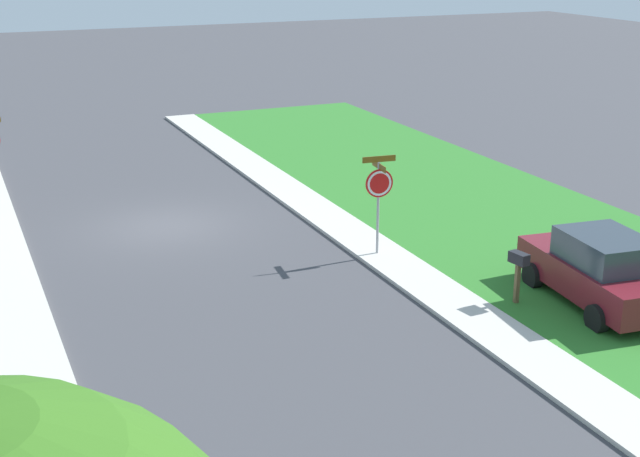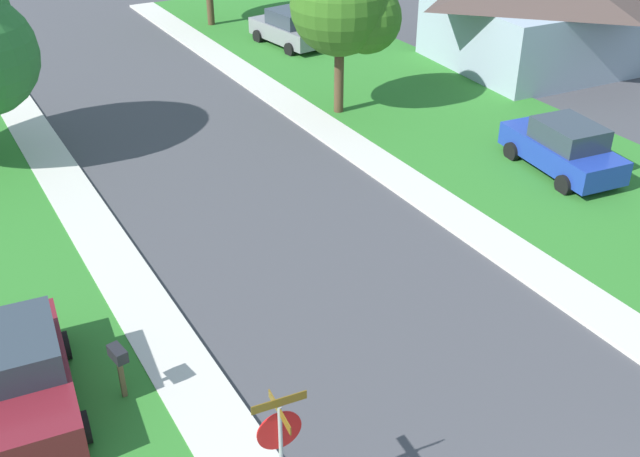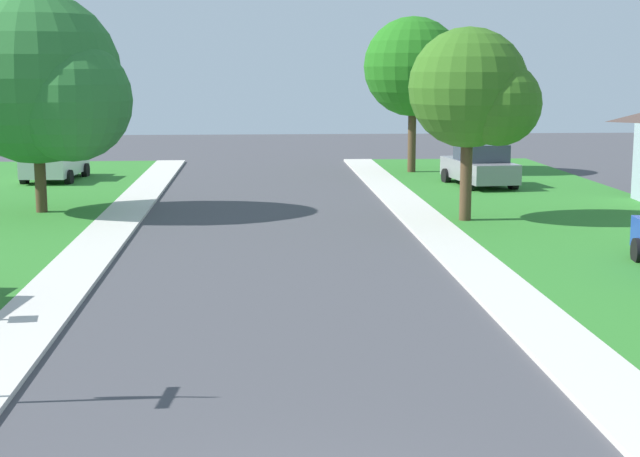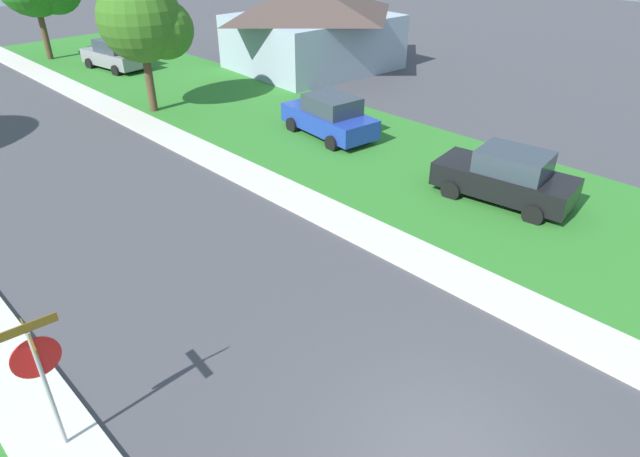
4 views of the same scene
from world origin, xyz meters
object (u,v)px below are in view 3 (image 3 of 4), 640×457
at_px(tree_sidewalk_far, 476,92).
at_px(tree_across_right, 44,84).
at_px(car_silver_far_down_street, 56,161).
at_px(tree_sidewalk_near, 419,70).
at_px(car_grey_near_corner, 480,166).

xyz_separation_m(tree_sidewalk_far, tree_across_right, (-13.22, 2.49, 0.23)).
bearing_deg(car_silver_far_down_street, tree_sidewalk_far, -38.60).
distance_m(tree_sidewalk_far, tree_sidewalk_near, 13.77).
relative_size(car_grey_near_corner, tree_sidewalk_near, 0.65).
bearing_deg(car_grey_near_corner, tree_sidewalk_near, 107.59).
distance_m(car_silver_far_down_street, tree_sidewalk_far, 19.32).
bearing_deg(tree_sidewalk_far, car_silver_far_down_street, 141.40).
relative_size(car_grey_near_corner, tree_across_right, 0.63).
relative_size(tree_sidewalk_near, tree_across_right, 0.97).
bearing_deg(car_grey_near_corner, tree_sidewalk_far, -104.38).
bearing_deg(tree_sidewalk_near, car_grey_near_corner, -72.41).
bearing_deg(tree_across_right, car_grey_near_corner, 21.82).
xyz_separation_m(car_grey_near_corner, tree_sidewalk_far, (-2.22, -8.68, 3.10)).
height_order(tree_sidewalk_near, tree_across_right, tree_across_right).
relative_size(car_grey_near_corner, tree_sidewalk_far, 0.76).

